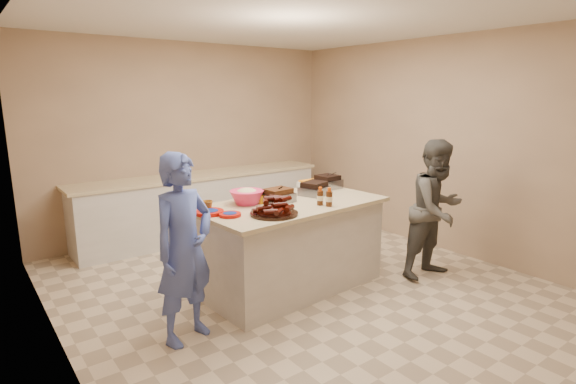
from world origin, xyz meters
TOP-DOWN VIEW (x-y plane):
  - room at (0.00, 0.00)m, footprint 4.50×5.00m
  - back_counter at (0.00, 2.20)m, footprint 3.60×0.64m
  - island at (-0.08, 0.04)m, footprint 1.99×1.14m
  - rib_platter at (-0.49, -0.25)m, footprint 0.46×0.46m
  - pulled_pork_tray at (-0.18, 0.12)m, footprint 0.33×0.26m
  - brisket_tray at (0.34, 0.17)m, footprint 0.36×0.33m
  - roasting_pan at (0.70, 0.35)m, footprint 0.28×0.28m
  - coleslaw_bowl at (-0.47, 0.25)m, footprint 0.36×0.36m
  - sausage_plate at (0.05, 0.42)m, footprint 0.34×0.34m
  - mac_cheese_dish at (0.61, 0.49)m, footprint 0.33×0.24m
  - bbq_bottle_a at (0.09, -0.22)m, footprint 0.07×0.07m
  - bbq_bottle_b at (0.13, -0.31)m, footprint 0.07×0.07m
  - mustard_bottle at (-0.35, 0.17)m, footprint 0.04×0.04m
  - sauce_bowl at (-0.14, 0.23)m, footprint 0.13×0.05m
  - plate_stack_large at (-0.95, 0.13)m, footprint 0.28×0.28m
  - plate_stack_small at (-0.83, -0.05)m, footprint 0.21×0.21m
  - plastic_cup at (-0.90, 0.25)m, footprint 0.11×0.10m
  - basket_stack at (-0.36, 0.36)m, footprint 0.26×0.22m
  - guest_blue at (-1.38, -0.26)m, footprint 1.01×1.65m
  - guest_gray at (1.38, -0.68)m, footprint 0.81×1.56m

SIDE VIEW (x-z plane):
  - room at x=0.00m, z-range -1.35..1.35m
  - island at x=-0.08m, z-range -0.46..0.46m
  - guest_blue at x=-1.38m, z-range -0.19..0.19m
  - guest_gray at x=1.38m, z-range -0.29..0.29m
  - back_counter at x=0.00m, z-range 0.00..0.90m
  - rib_platter at x=-0.49m, z-range 0.82..1.00m
  - pulled_pork_tray at x=-0.18m, z-range 0.87..0.96m
  - brisket_tray at x=0.34m, z-range 0.87..0.96m
  - roasting_pan at x=0.70m, z-range 0.86..0.97m
  - coleslaw_bowl at x=-0.47m, z-range 0.80..1.03m
  - sausage_plate at x=0.05m, z-range 0.89..0.94m
  - mac_cheese_dish at x=0.61m, z-range 0.87..0.96m
  - bbq_bottle_a at x=0.09m, z-range 0.82..1.00m
  - bbq_bottle_b at x=0.13m, z-range 0.82..1.01m
  - mustard_bottle at x=-0.35m, z-range 0.86..0.97m
  - sauce_bowl at x=-0.14m, z-range 0.85..0.98m
  - plate_stack_large at x=-0.95m, z-range 0.90..0.93m
  - plate_stack_small at x=-0.83m, z-range 0.90..0.93m
  - plastic_cup at x=-0.90m, z-range 0.86..0.96m
  - basket_stack at x=-0.36m, z-range 0.86..0.97m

